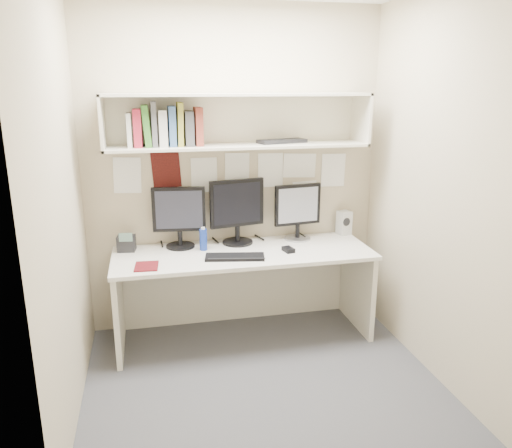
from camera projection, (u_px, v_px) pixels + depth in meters
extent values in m
cube|color=#434348|center=(262.00, 380.00, 3.47)|extent=(2.40, 2.00, 0.01)
cube|color=#B6A88B|center=(235.00, 171.00, 4.06)|extent=(2.40, 0.02, 2.60)
cube|color=#B6A88B|center=(315.00, 246.00, 2.18)|extent=(2.40, 0.02, 2.60)
cube|color=#B6A88B|center=(60.00, 207.00, 2.87)|extent=(0.02, 2.00, 2.60)
cube|color=#B6A88B|center=(435.00, 189.00, 3.37)|extent=(0.02, 2.00, 2.60)
cube|color=silver|center=(244.00, 253.00, 3.88)|extent=(2.00, 0.70, 0.03)
cube|color=beige|center=(237.00, 281.00, 4.29)|extent=(1.96, 0.02, 0.70)
cube|color=beige|center=(239.00, 146.00, 3.82)|extent=(2.00, 0.38, 0.02)
cube|color=beige|center=(238.00, 95.00, 3.71)|extent=(2.00, 0.38, 0.02)
cube|color=beige|center=(234.00, 119.00, 3.93)|extent=(2.00, 0.02, 0.40)
cube|color=beige|center=(102.00, 123.00, 3.56)|extent=(0.02, 0.38, 0.40)
cube|color=beige|center=(361.00, 119.00, 3.97)|extent=(0.02, 0.38, 0.40)
cylinder|color=black|center=(180.00, 246.00, 3.98)|extent=(0.23, 0.23, 0.02)
cylinder|color=black|center=(180.00, 238.00, 3.97)|extent=(0.04, 0.04, 0.11)
cube|color=black|center=(179.00, 209.00, 3.91)|extent=(0.42, 0.08, 0.35)
cube|color=black|center=(179.00, 210.00, 3.90)|extent=(0.36, 0.05, 0.30)
cylinder|color=black|center=(238.00, 242.00, 4.08)|extent=(0.25, 0.25, 0.02)
cylinder|color=black|center=(237.00, 234.00, 4.06)|extent=(0.04, 0.04, 0.12)
cube|color=black|center=(237.00, 203.00, 4.00)|extent=(0.45, 0.12, 0.38)
cube|color=black|center=(237.00, 204.00, 3.98)|extent=(0.39, 0.08, 0.33)
cylinder|color=#A5A5AA|center=(297.00, 238.00, 4.19)|extent=(0.22, 0.22, 0.02)
cylinder|color=black|center=(297.00, 231.00, 4.17)|extent=(0.04, 0.04, 0.11)
cube|color=black|center=(298.00, 205.00, 4.12)|extent=(0.40, 0.09, 0.34)
cube|color=silver|center=(298.00, 205.00, 4.10)|extent=(0.35, 0.05, 0.29)
cube|color=black|center=(235.00, 257.00, 3.72)|extent=(0.46, 0.23, 0.02)
cube|color=black|center=(288.00, 250.00, 3.87)|extent=(0.09, 0.12, 0.03)
cube|color=silver|center=(344.00, 223.00, 4.31)|extent=(0.13, 0.13, 0.20)
cylinder|color=black|center=(347.00, 222.00, 4.25)|extent=(0.07, 0.02, 0.07)
cylinder|color=navy|center=(203.00, 240.00, 3.89)|extent=(0.06, 0.06, 0.17)
cylinder|color=white|center=(203.00, 229.00, 3.87)|extent=(0.03, 0.03, 0.02)
cube|color=#560E14|center=(147.00, 266.00, 3.54)|extent=(0.18, 0.21, 0.01)
cube|color=black|center=(126.00, 243.00, 3.88)|extent=(0.15, 0.13, 0.12)
cube|color=#4C6659|center=(126.00, 237.00, 3.80)|extent=(0.10, 0.02, 0.07)
cube|color=silver|center=(129.00, 130.00, 3.63)|extent=(0.03, 0.20, 0.24)
cube|color=#A71E32|center=(137.00, 128.00, 3.64)|extent=(0.06, 0.20, 0.27)
cube|color=#347125|center=(146.00, 126.00, 3.65)|extent=(0.05, 0.20, 0.30)
cube|color=#4F5054|center=(154.00, 124.00, 3.66)|extent=(0.04, 0.20, 0.33)
cube|color=silver|center=(163.00, 128.00, 3.68)|extent=(0.06, 0.20, 0.26)
cube|color=#37588B|center=(172.00, 126.00, 3.69)|extent=(0.05, 0.20, 0.29)
cube|color=olive|center=(180.00, 124.00, 3.70)|extent=(0.04, 0.20, 0.32)
cube|color=#3D3D3F|center=(189.00, 128.00, 3.72)|extent=(0.06, 0.20, 0.25)
cube|color=brown|center=(198.00, 126.00, 3.73)|extent=(0.05, 0.20, 0.28)
cube|color=black|center=(282.00, 141.00, 3.91)|extent=(0.41, 0.24, 0.03)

